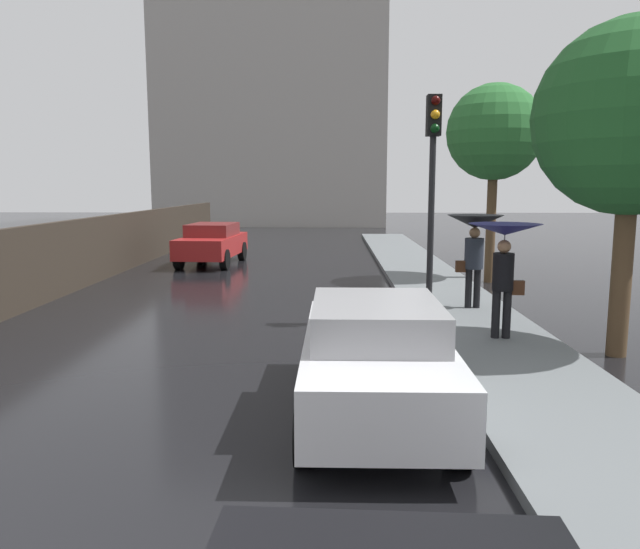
{
  "coord_description": "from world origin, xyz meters",
  "views": [
    {
      "loc": [
        2.39,
        -2.6,
        2.68
      ],
      "look_at": [
        2.16,
        8.78,
        1.01
      ],
      "focal_mm": 33.85,
      "sensor_mm": 36.0,
      "label": 1
    }
  ],
  "objects_px": {
    "car_white_far_ahead": "(375,356)",
    "pedestrian_with_umbrella_near": "(475,233)",
    "traffic_light": "(433,165)",
    "pedestrian_with_umbrella_far": "(505,246)",
    "street_tree_near": "(633,119)",
    "car_red_mid_road": "(212,243)",
    "street_tree_mid": "(495,133)"
  },
  "relations": [
    {
      "from": "car_red_mid_road",
      "to": "pedestrian_with_umbrella_far",
      "type": "xyz_separation_m",
      "value": [
        7.0,
        -10.66,
        0.95
      ]
    },
    {
      "from": "car_red_mid_road",
      "to": "pedestrian_with_umbrella_near",
      "type": "xyz_separation_m",
      "value": [
        7.1,
        -8.1,
        0.97
      ]
    },
    {
      "from": "street_tree_near",
      "to": "car_white_far_ahead",
      "type": "bearing_deg",
      "value": -146.93
    },
    {
      "from": "car_red_mid_road",
      "to": "pedestrian_with_umbrella_near",
      "type": "height_order",
      "value": "pedestrian_with_umbrella_near"
    },
    {
      "from": "pedestrian_with_umbrella_far",
      "to": "street_tree_near",
      "type": "distance_m",
      "value": 2.66
    },
    {
      "from": "traffic_light",
      "to": "pedestrian_with_umbrella_far",
      "type": "bearing_deg",
      "value": -58.2
    },
    {
      "from": "car_red_mid_road",
      "to": "pedestrian_with_umbrella_far",
      "type": "height_order",
      "value": "pedestrian_with_umbrella_far"
    },
    {
      "from": "car_white_far_ahead",
      "to": "traffic_light",
      "type": "bearing_deg",
      "value": 74.0
    },
    {
      "from": "street_tree_near",
      "to": "street_tree_mid",
      "type": "xyz_separation_m",
      "value": [
        -0.12,
        7.46,
        0.43
      ]
    },
    {
      "from": "pedestrian_with_umbrella_near",
      "to": "street_tree_mid",
      "type": "xyz_separation_m",
      "value": [
        1.46,
        4.34,
        2.39
      ]
    },
    {
      "from": "car_red_mid_road",
      "to": "car_white_far_ahead",
      "type": "height_order",
      "value": "car_red_mid_road"
    },
    {
      "from": "pedestrian_with_umbrella_far",
      "to": "traffic_light",
      "type": "distance_m",
      "value": 2.29
    },
    {
      "from": "pedestrian_with_umbrella_near",
      "to": "pedestrian_with_umbrella_far",
      "type": "relative_size",
      "value": 1.01
    },
    {
      "from": "pedestrian_with_umbrella_near",
      "to": "street_tree_mid",
      "type": "relative_size",
      "value": 0.36
    },
    {
      "from": "car_white_far_ahead",
      "to": "pedestrian_with_umbrella_near",
      "type": "height_order",
      "value": "pedestrian_with_umbrella_near"
    },
    {
      "from": "car_white_far_ahead",
      "to": "traffic_light",
      "type": "relative_size",
      "value": 0.95
    },
    {
      "from": "car_white_far_ahead",
      "to": "street_tree_near",
      "type": "relative_size",
      "value": 0.78
    },
    {
      "from": "pedestrian_with_umbrella_far",
      "to": "street_tree_mid",
      "type": "xyz_separation_m",
      "value": [
        1.57,
        6.91,
        2.41
      ]
    },
    {
      "from": "street_tree_mid",
      "to": "car_white_far_ahead",
      "type": "bearing_deg",
      "value": -111.26
    },
    {
      "from": "pedestrian_with_umbrella_near",
      "to": "traffic_light",
      "type": "bearing_deg",
      "value": -139.56
    },
    {
      "from": "street_tree_near",
      "to": "pedestrian_with_umbrella_far",
      "type": "bearing_deg",
      "value": 161.9
    },
    {
      "from": "traffic_light",
      "to": "car_white_far_ahead",
      "type": "bearing_deg",
      "value": -106.33
    },
    {
      "from": "street_tree_near",
      "to": "street_tree_mid",
      "type": "bearing_deg",
      "value": 90.91
    },
    {
      "from": "pedestrian_with_umbrella_far",
      "to": "street_tree_mid",
      "type": "height_order",
      "value": "street_tree_mid"
    },
    {
      "from": "traffic_light",
      "to": "street_tree_near",
      "type": "relative_size",
      "value": 0.81
    },
    {
      "from": "traffic_light",
      "to": "street_tree_mid",
      "type": "relative_size",
      "value": 0.77
    },
    {
      "from": "car_red_mid_road",
      "to": "car_white_far_ahead",
      "type": "xyz_separation_m",
      "value": [
        4.64,
        -13.85,
        -0.03
      ]
    },
    {
      "from": "street_tree_near",
      "to": "traffic_light",
      "type": "bearing_deg",
      "value": 141.51
    },
    {
      "from": "car_red_mid_road",
      "to": "street_tree_mid",
      "type": "distance_m",
      "value": 9.94
    },
    {
      "from": "pedestrian_with_umbrella_far",
      "to": "street_tree_mid",
      "type": "relative_size",
      "value": 0.35
    },
    {
      "from": "pedestrian_with_umbrella_near",
      "to": "traffic_light",
      "type": "distance_m",
      "value": 1.99
    },
    {
      "from": "pedestrian_with_umbrella_near",
      "to": "street_tree_mid",
      "type": "height_order",
      "value": "street_tree_mid"
    }
  ]
}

